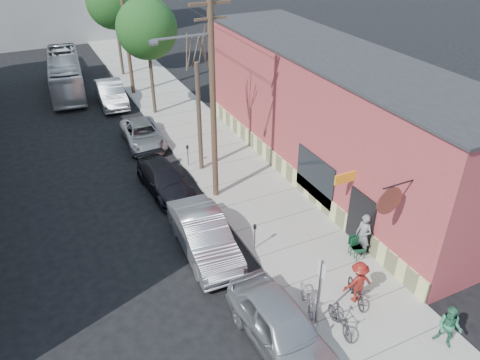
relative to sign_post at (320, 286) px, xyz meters
name	(u,v)px	position (x,y,z in m)	size (l,w,h in m)	color
ground	(211,275)	(-2.35, 3.95, -1.83)	(120.00, 120.00, 0.00)	black
sidewalk	(206,143)	(1.90, 14.95, -1.76)	(4.50, 58.00, 0.15)	#A3A397
cafe_building	(332,116)	(6.64, 8.95, 1.47)	(6.60, 20.20, 6.61)	#A23C40
sign_post	(320,286)	(0.00, 0.00, 0.00)	(0.07, 0.45, 2.80)	slate
parking_meter_near	(255,233)	(-0.10, 4.53, -0.85)	(0.14, 0.14, 1.24)	slate
parking_meter_far	(188,152)	(-0.10, 12.60, -0.85)	(0.14, 0.14, 1.24)	slate
utility_pole_near	(212,96)	(0.04, 9.17, 3.58)	(3.57, 0.28, 10.00)	#503A28
utility_pole_far	(125,23)	(0.10, 25.27, 3.51)	(1.80, 0.28, 10.00)	#503A28
tree_bare	(199,118)	(0.45, 12.00, 1.30)	(0.24, 0.24, 5.96)	#44392C
tree_leafy_mid	(147,29)	(0.45, 20.76, 4.02)	(3.92, 3.92, 7.68)	#44392C
tree_leafy_far	(114,1)	(0.45, 29.99, 4.21)	(4.36, 4.36, 8.08)	#44392C
patio_chair_a	(356,246)	(3.52, 2.34, -1.24)	(0.50, 0.50, 0.88)	#0F361F
patio_chair_b	(358,248)	(3.50, 2.19, -1.24)	(0.50, 0.50, 0.88)	#0F361F
patron_grey	(363,235)	(3.77, 2.29, -0.72)	(0.71, 0.46, 1.93)	slate
patron_green	(449,327)	(3.32, -2.69, -0.86)	(0.80, 0.62, 1.64)	#2F7651
cyclist	(358,282)	(1.93, 0.25, -0.81)	(1.12, 0.65, 1.74)	maroon
cyclist_bike	(357,291)	(1.93, 0.25, -1.25)	(0.57, 1.63, 0.86)	black
parked_bike_a	(340,320)	(0.52, -0.65, -1.19)	(0.46, 1.64, 0.99)	black
parked_bike_b	(308,297)	(0.11, 0.74, -1.23)	(0.60, 1.71, 0.90)	slate
car_0	(282,327)	(-1.55, -0.21, -0.98)	(2.02, 5.02, 1.71)	#A5A9AD
car_1	(204,236)	(-2.03, 5.41, -0.97)	(1.82, 5.23, 1.72)	#97989E
car_2	(165,179)	(-2.02, 10.84, -1.16)	(1.88, 4.64, 1.35)	black
car_3	(143,135)	(-1.55, 16.55, -1.18)	(2.16, 4.68, 1.30)	#919498
car_4	(111,93)	(-1.83, 23.95, -1.00)	(1.76, 5.04, 1.66)	#B2B7BA
bus	(65,74)	(-4.31, 28.32, -0.47)	(2.28, 9.76, 2.72)	silver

